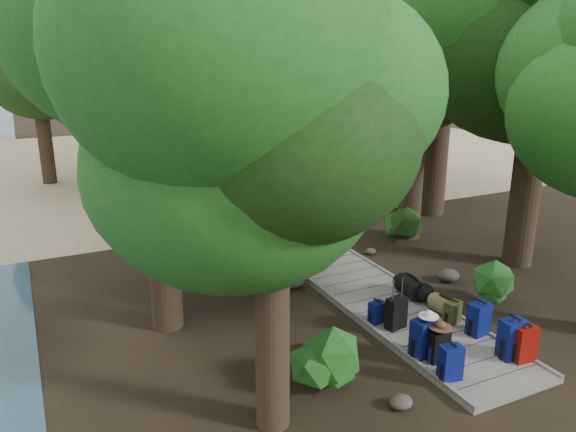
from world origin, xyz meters
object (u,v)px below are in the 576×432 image
kayak (150,189)px  sun_lounger (308,173)px  backpack_left_b (438,344)px  backpack_right_b (512,337)px  backpack_left_a (451,361)px  duffel_right_khaki (444,306)px  backpack_left_d (377,311)px  backpack_right_d (453,311)px  duffel_right_black (413,287)px  suitcase_on_boardwalk (396,313)px  backpack_right_c (479,317)px  lone_suitcase_on_sand (250,194)px  backpack_right_a (524,341)px  backpack_left_c (423,336)px

kayak → sun_lounger: (6.41, -0.89, 0.18)m
backpack_left_b → kayak: (-1.91, 14.38, -0.28)m
kayak → backpack_right_b: bearing=-54.1°
backpack_left_a → duffel_right_khaki: (1.51, 1.92, -0.16)m
backpack_left_d → backpack_right_d: bearing=-39.2°
duffel_right_black → sun_lounger: bearing=82.2°
backpack_left_b → duffel_right_black: backpack_left_b is taller
backpack_left_a → suitcase_on_boardwalk: size_ratio=1.05×
backpack_right_c → sun_lounger: bearing=67.1°
lone_suitcase_on_sand → sun_lounger: sun_lounger is taller
backpack_right_a → kayak: size_ratio=0.25×
duffel_right_khaki → lone_suitcase_on_sand: 10.03m
backpack_left_a → duffel_right_khaki: backpack_left_a is taller
backpack_left_c → sun_lounger: bearing=58.4°
kayak → backpack_left_b: bearing=-58.7°
backpack_left_b → backpack_right_b: (1.27, -0.47, 0.08)m
backpack_left_a → backpack_right_a: size_ratio=0.93×
backpack_right_c → kayak: size_ratio=0.25×
backpack_right_b → backpack_left_c: bearing=157.3°
backpack_left_d → backpack_right_d: size_ratio=0.97×
backpack_right_a → backpack_left_a: bearing=-177.9°
backpack_left_c → backpack_right_a: bearing=-43.2°
backpack_left_b → backpack_right_b: 1.36m
backpack_left_c → kayak: bearing=84.9°
backpack_left_c → backpack_left_a: bearing=-106.6°
backpack_left_d → backpack_right_a: bearing=-69.5°
backpack_left_d → backpack_right_b: backpack_right_b is taller
backpack_left_c → kayak: backpack_left_c is taller
backpack_left_c → kayak: size_ratio=0.27×
duffel_right_black → backpack_left_b: bearing=-110.1°
duffel_right_khaki → lone_suitcase_on_sand: size_ratio=0.86×
backpack_right_b → lone_suitcase_on_sand: backpack_right_b is taller
backpack_left_b → backpack_right_a: size_ratio=0.90×
backpack_right_d → sun_lounger: (3.27, 12.49, -0.03)m
duffel_right_khaki → suitcase_on_boardwalk: (-1.26, -0.07, 0.14)m
backpack_left_c → duffel_right_khaki: bearing=25.2°
sun_lounger → backpack_right_c: bearing=-127.6°
suitcase_on_boardwalk → sun_lounger: (4.44, 12.18, -0.10)m
backpack_left_d → backpack_right_d: (1.36, -0.68, 0.01)m
backpack_left_c → backpack_left_b: bearing=-76.6°
backpack_left_b → duffel_right_khaki: size_ratio=1.20×
duffel_right_khaki → lone_suitcase_on_sand: (-0.30, 10.03, 0.04)m
duffel_right_black → suitcase_on_boardwalk: size_ratio=1.07×
backpack_left_b → backpack_right_c: size_ratio=0.92×
backpack_right_b → backpack_right_d: backpack_right_b is taller
duffel_right_khaki → sun_lounger: sun_lounger is taller
backpack_right_c → kayak: bearing=93.9°
backpack_left_c → sun_lounger: (4.63, 13.22, -0.17)m
backpack_left_d → backpack_right_a: size_ratio=0.66×
backpack_right_b → kayak: size_ratio=0.28×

